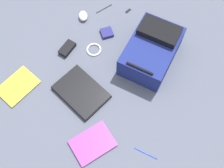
# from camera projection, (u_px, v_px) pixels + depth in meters

# --- Properties ---
(ground_plane) EXTENTS (3.57, 3.57, 0.00)m
(ground_plane) POSITION_uv_depth(u_px,v_px,m) (110.00, 77.00, 1.87)
(ground_plane) COLOR #4C5160
(backpack) EXTENTS (0.40, 0.50, 0.22)m
(backpack) POSITION_uv_depth(u_px,v_px,m) (152.00, 50.00, 1.85)
(backpack) COLOR navy
(backpack) RESTS_ON ground_plane
(laptop) EXTENTS (0.34, 0.25, 0.03)m
(laptop) POSITION_uv_depth(u_px,v_px,m) (81.00, 92.00, 1.80)
(laptop) COLOR black
(laptop) RESTS_ON ground_plane
(book_red) EXTENTS (0.24, 0.29, 0.02)m
(book_red) POSITION_uv_depth(u_px,v_px,m) (93.00, 143.00, 1.67)
(book_red) COLOR silver
(book_red) RESTS_ON ground_plane
(book_manual) EXTENTS (0.18, 0.25, 0.01)m
(book_manual) POSITION_uv_depth(u_px,v_px,m) (18.00, 86.00, 1.83)
(book_manual) COLOR silver
(book_manual) RESTS_ON ground_plane
(computer_mouse) EXTENTS (0.11, 0.11, 0.04)m
(computer_mouse) POSITION_uv_depth(u_px,v_px,m) (83.00, 16.00, 2.06)
(computer_mouse) COLOR silver
(computer_mouse) RESTS_ON ground_plane
(cable_coil) EXTENTS (0.11, 0.11, 0.01)m
(cable_coil) POSITION_uv_depth(u_px,v_px,m) (94.00, 50.00, 1.95)
(cable_coil) COLOR silver
(cable_coil) RESTS_ON ground_plane
(power_brick) EXTENTS (0.09, 0.13, 0.03)m
(power_brick) POSITION_uv_depth(u_px,v_px,m) (67.00, 49.00, 1.94)
(power_brick) COLOR black
(power_brick) RESTS_ON ground_plane
(pen_black) EXTENTS (0.04, 0.14, 0.01)m
(pen_black) POSITION_uv_depth(u_px,v_px,m) (104.00, 8.00, 2.11)
(pen_black) COLOR black
(pen_black) RESTS_ON ground_plane
(pen_blue) EXTENTS (0.14, 0.05, 0.01)m
(pen_blue) POSITION_uv_depth(u_px,v_px,m) (146.00, 153.00, 1.65)
(pen_blue) COLOR #1933B2
(pen_blue) RESTS_ON ground_plane
(earbud_pouch) EXTENTS (0.11, 0.11, 0.02)m
(earbud_pouch) POSITION_uv_depth(u_px,v_px,m) (107.00, 33.00, 2.01)
(earbud_pouch) COLOR navy
(earbud_pouch) RESTS_ON ground_plane
(usb_stick) EXTENTS (0.02, 0.05, 0.01)m
(usb_stick) POSITION_uv_depth(u_px,v_px,m) (128.00, 11.00, 2.11)
(usb_stick) COLOR black
(usb_stick) RESTS_ON ground_plane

